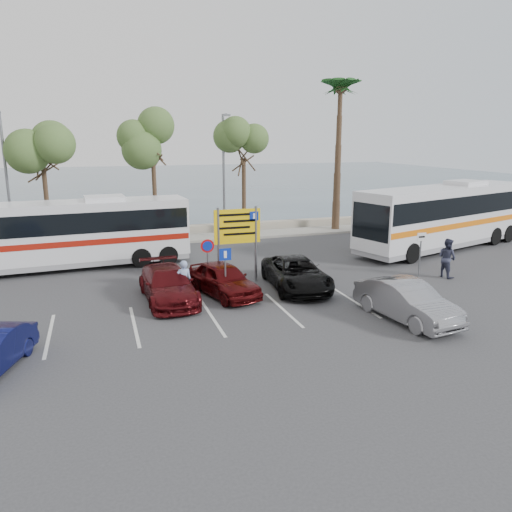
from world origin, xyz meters
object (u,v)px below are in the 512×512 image
object	(u,v)px
car_maroon	(168,285)
direction_sign	(237,232)
street_lamp_right	(224,170)
pedestrian_near	(184,281)
coach_bus_right	(444,218)
suv_black	(296,273)
pedestrian_far	(447,258)
car_red	(224,279)
coach_bus_left	(71,236)
car_silver_b	(407,301)
street_lamp_left	(6,175)

from	to	relation	value
car_maroon	direction_sign	bearing A→B (deg)	23.18
street_lamp_right	pedestrian_near	size ratio (longest dim) A/B	4.50
coach_bus_right	suv_black	xyz separation A→B (m)	(-11.72, -5.00, -1.20)
suv_black	pedestrian_far	bearing A→B (deg)	1.72
direction_sign	coach_bus_right	bearing A→B (deg)	13.28
street_lamp_right	coach_bus_right	bearing A→B (deg)	-30.33
direction_sign	car_red	world-z (taller)	direction_sign
car_maroon	pedestrian_near	xyz separation A→B (m)	(0.62, -0.35, 0.19)
direction_sign	car_maroon	bearing A→B (deg)	-154.22
pedestrian_far	coach_bus_left	bearing A→B (deg)	55.77
street_lamp_right	car_silver_b	size ratio (longest dim) A/B	1.78
street_lamp_right	coach_bus_right	world-z (taller)	street_lamp_right
car_maroon	car_silver_b	size ratio (longest dim) A/B	1.08
car_maroon	car_red	xyz separation A→B (m)	(2.40, 0.00, 0.01)
street_lamp_left	pedestrian_far	bearing A→B (deg)	-30.80
coach_bus_right	car_maroon	size ratio (longest dim) A/B	2.74
street_lamp_left	pedestrian_far	distance (m)	24.72
pedestrian_near	coach_bus_left	bearing A→B (deg)	-56.58
street_lamp_right	car_red	size ratio (longest dim) A/B	1.89
suv_black	pedestrian_far	distance (m)	7.74
car_maroon	car_silver_b	bearing A→B (deg)	-34.00
pedestrian_near	coach_bus_right	bearing A→B (deg)	-161.41
car_maroon	pedestrian_near	size ratio (longest dim) A/B	2.73
direction_sign	coach_bus_left	size ratio (longest dim) A/B	0.30
suv_black	street_lamp_left	bearing A→B (deg)	143.29
street_lamp_left	street_lamp_right	size ratio (longest dim) A/B	1.00
street_lamp_right	car_red	bearing A→B (deg)	-104.50
street_lamp_left	car_red	bearing A→B (deg)	-50.55
coach_bus_left	car_maroon	distance (m)	8.05
coach_bus_left	suv_black	distance (m)	12.02
suv_black	pedestrian_near	distance (m)	5.19
coach_bus_right	car_silver_b	bearing A→B (deg)	-132.97
street_lamp_left	suv_black	bearing A→B (deg)	-42.14
car_maroon	pedestrian_near	bearing A→B (deg)	-31.99
suv_black	car_silver_b	world-z (taller)	car_silver_b
street_lamp_left	pedestrian_near	distance (m)	15.25
direction_sign	suv_black	distance (m)	3.33
street_lamp_left	car_silver_b	world-z (taller)	street_lamp_left
street_lamp_left	pedestrian_near	xyz separation A→B (m)	(8.11, -12.37, -3.71)
street_lamp_left	coach_bus_left	distance (m)	6.82
coach_bus_left	suv_black	xyz separation A→B (m)	(9.78, -6.91, -1.03)
street_lamp_left	car_red	size ratio (longest dim) A/B	1.89
street_lamp_left	pedestrian_far	world-z (taller)	street_lamp_left
street_lamp_left	car_maroon	bearing A→B (deg)	-58.07
pedestrian_near	pedestrian_far	distance (m)	12.89
direction_sign	pedestrian_near	xyz separation A→B (m)	(-2.89, -2.05, -1.54)
street_lamp_left	pedestrian_near	size ratio (longest dim) A/B	4.50
coach_bus_right	car_red	world-z (taller)	coach_bus_right
coach_bus_left	street_lamp_right	bearing A→B (deg)	28.25
car_red	pedestrian_near	xyz separation A→B (m)	(-1.78, -0.35, 0.17)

